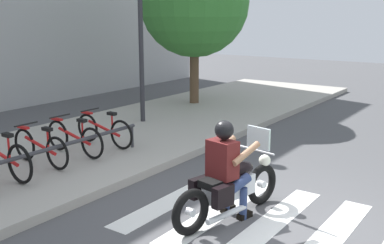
% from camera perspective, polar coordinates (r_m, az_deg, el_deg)
% --- Properties ---
extents(ground_plane, '(48.00, 48.00, 0.00)m').
position_cam_1_polar(ground_plane, '(6.57, 9.59, -12.34)').
color(ground_plane, '#4C4C4F').
extents(sidewalk, '(24.00, 4.40, 0.15)m').
position_cam_1_polar(sidewalk, '(9.46, -17.58, -4.32)').
color(sidewalk, '#A8A399').
rests_on(sidewalk, ground).
extents(crosswalk_stripe_1, '(2.80, 0.40, 0.01)m').
position_cam_1_polar(crosswalk_stripe_1, '(6.33, 16.41, -13.69)').
color(crosswalk_stripe_1, white).
rests_on(crosswalk_stripe_1, ground).
extents(crosswalk_stripe_2, '(2.80, 0.40, 0.01)m').
position_cam_1_polar(crosswalk_stripe_2, '(6.59, 9.68, -12.23)').
color(crosswalk_stripe_2, white).
rests_on(crosswalk_stripe_2, ground).
extents(crosswalk_stripe_3, '(2.80, 0.40, 0.01)m').
position_cam_1_polar(crosswalk_stripe_3, '(6.93, 3.61, -10.74)').
color(crosswalk_stripe_3, white).
rests_on(crosswalk_stripe_3, ground).
extents(crosswalk_stripe_4, '(2.80, 0.40, 0.01)m').
position_cam_1_polar(crosswalk_stripe_4, '(7.34, -1.79, -9.31)').
color(crosswalk_stripe_4, white).
rests_on(crosswalk_stripe_4, ground).
extents(motorcycle, '(2.09, 0.80, 1.22)m').
position_cam_1_polar(motorcycle, '(6.51, 4.70, -8.04)').
color(motorcycle, black).
rests_on(motorcycle, ground).
extents(rider, '(0.70, 0.62, 1.43)m').
position_cam_1_polar(rider, '(6.34, 4.26, -5.13)').
color(rider, '#591919').
rests_on(rider, ground).
extents(bicycle_2, '(0.48, 1.74, 0.80)m').
position_cam_1_polar(bicycle_2, '(8.31, -22.60, -3.95)').
color(bicycle_2, black).
rests_on(bicycle_2, sidewalk).
extents(bicycle_3, '(0.48, 1.56, 0.73)m').
position_cam_1_polar(bicycle_3, '(8.74, -18.25, -2.96)').
color(bicycle_3, black).
rests_on(bicycle_3, sidewalk).
extents(bicycle_4, '(0.48, 1.61, 0.74)m').
position_cam_1_polar(bicycle_4, '(9.21, -14.35, -1.89)').
color(bicycle_4, black).
rests_on(bicycle_4, sidewalk).
extents(bicycle_5, '(0.48, 1.61, 0.74)m').
position_cam_1_polar(bicycle_5, '(9.72, -10.84, -0.95)').
color(bicycle_5, black).
rests_on(bicycle_5, sidewalk).
extents(bike_rack, '(4.54, 0.07, 0.49)m').
position_cam_1_polar(bike_rack, '(8.06, -18.15, -3.66)').
color(bike_rack, '#333338').
rests_on(bike_rack, sidewalk).
extents(street_lamp, '(0.28, 0.28, 4.67)m').
position_cam_1_polar(street_lamp, '(11.62, -6.40, 12.97)').
color(street_lamp, '#2D2D33').
rests_on(street_lamp, ground).
extents(tree_near_rack, '(3.26, 3.26, 4.82)m').
position_cam_1_polar(tree_near_rack, '(14.15, 0.29, 14.56)').
color(tree_near_rack, brown).
rests_on(tree_near_rack, ground).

